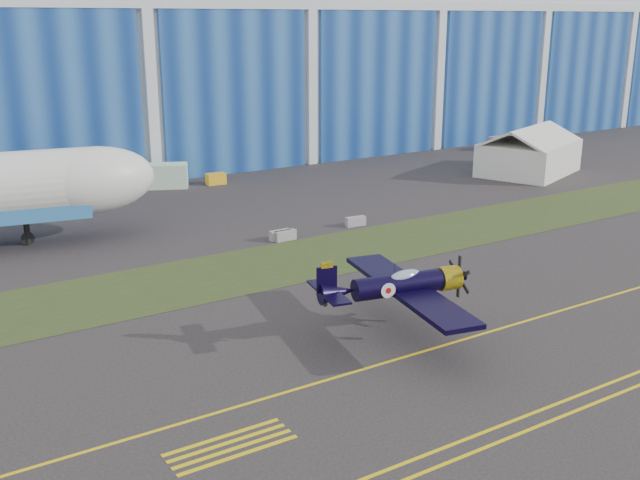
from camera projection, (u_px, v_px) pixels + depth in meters
ground at (420, 311)px, 50.24m from camera, size 260.00×260.00×0.00m
grass_median at (311, 257)px, 61.56m from camera, size 260.00×10.00×0.02m
hangar at (92, 48)px, 104.07m from camera, size 220.00×45.70×30.00m
taxiway_centreline at (472, 337)px, 46.19m from camera, size 200.00×0.20×0.02m
edge_line_near at (601, 401)px, 38.50m from camera, size 80.00×0.20×0.02m
edge_line_far at (585, 393)px, 39.31m from camera, size 80.00×0.20×0.02m
hold_short_ladder at (231, 446)px, 34.43m from camera, size 6.00×2.40×0.02m
warbird at (399, 285)px, 45.67m from camera, size 13.63×15.44×4.00m
tent at (529, 150)px, 94.15m from camera, size 15.51×13.51×6.03m
shipping_container at (160, 176)px, 86.58m from camera, size 6.88×4.95×2.77m
tug at (216, 179)px, 88.67m from camera, size 2.32×1.58×1.29m
gse_box at (500, 143)px, 111.76m from camera, size 3.38×1.86×2.01m
barrier_a at (280, 235)px, 66.36m from camera, size 2.02×0.66×0.90m
barrier_b at (285, 236)px, 66.19m from camera, size 2.01×0.65×0.90m
barrier_c at (355, 221)px, 70.79m from camera, size 2.04×0.76×0.90m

